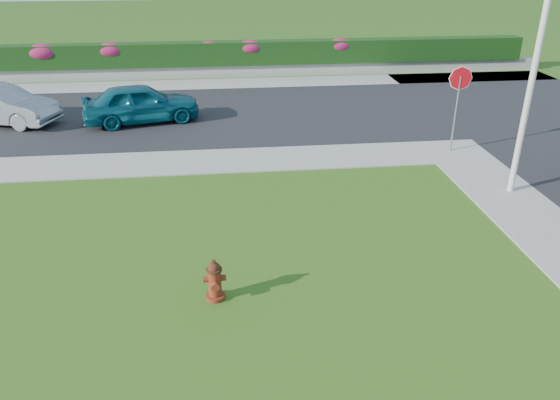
{
  "coord_description": "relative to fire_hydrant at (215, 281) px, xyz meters",
  "views": [
    {
      "loc": [
        -0.47,
        -6.84,
        6.21
      ],
      "look_at": [
        0.76,
        4.18,
        0.9
      ],
      "focal_mm": 35.0,
      "sensor_mm": 36.0,
      "label": 1
    }
  ],
  "objects": [
    {
      "name": "ground",
      "position": [
        0.74,
        -1.84,
        -0.41
      ],
      "size": [
        120.0,
        120.0,
        0.0
      ],
      "primitive_type": "plane",
      "color": "black",
      "rests_on": "ground"
    },
    {
      "name": "street_far",
      "position": [
        -4.26,
        12.16,
        -0.39
      ],
      "size": [
        26.0,
        8.0,
        0.04
      ],
      "primitive_type": "cube",
      "color": "black",
      "rests_on": "ground"
    },
    {
      "name": "sidewalk_far",
      "position": [
        -5.26,
        7.16,
        -0.39
      ],
      "size": [
        24.0,
        2.0,
        0.04
      ],
      "primitive_type": "cube",
      "color": "gray",
      "rests_on": "ground"
    },
    {
      "name": "curb_corner",
      "position": [
        7.74,
        7.16,
        -0.39
      ],
      "size": [
        2.0,
        2.0,
        0.04
      ],
      "primitive_type": "cube",
      "color": "gray",
      "rests_on": "ground"
    },
    {
      "name": "sidewalk_beyond",
      "position": [
        -0.26,
        17.16,
        -0.39
      ],
      "size": [
        34.0,
        2.0,
        0.04
      ],
      "primitive_type": "cube",
      "color": "gray",
      "rests_on": "ground"
    },
    {
      "name": "retaining_wall",
      "position": [
        -0.26,
        18.66,
        -0.11
      ],
      "size": [
        34.0,
        0.4,
        0.6
      ],
      "primitive_type": "cube",
      "color": "gray",
      "rests_on": "ground"
    },
    {
      "name": "hedge",
      "position": [
        -0.26,
        18.76,
        0.74
      ],
      "size": [
        32.0,
        0.9,
        1.1
      ],
      "primitive_type": "cube",
      "color": "black",
      "rests_on": "retaining_wall"
    },
    {
      "name": "fire_hydrant",
      "position": [
        0.0,
        0.0,
        0.0
      ],
      "size": [
        0.44,
        0.41,
        0.85
      ],
      "rotation": [
        0.0,
        0.0,
        0.06
      ],
      "color": "#541C0D",
      "rests_on": "ground"
    },
    {
      "name": "sedan_teal",
      "position": [
        -2.65,
        11.44,
        0.35
      ],
      "size": [
        4.48,
        2.61,
        1.43
      ],
      "primitive_type": "imported",
      "rotation": [
        0.0,
        0.0,
        1.8
      ],
      "color": "#0C5162",
      "rests_on": "street_far"
    },
    {
      "name": "sedan_silver",
      "position": [
        -7.74,
        11.79,
        0.32
      ],
      "size": [
        4.44,
        2.77,
        1.38
      ],
      "primitive_type": "imported",
      "rotation": [
        0.0,
        0.0,
        1.23
      ],
      "color": "#979A9E",
      "rests_on": "street_far"
    },
    {
      "name": "utility_pole",
      "position": [
        7.99,
        4.03,
        2.3
      ],
      "size": [
        0.16,
        0.16,
        5.4
      ],
      "primitive_type": "cylinder",
      "color": "silver",
      "rests_on": "ground"
    },
    {
      "name": "stop_sign",
      "position": [
        7.61,
        7.24,
        1.65
      ],
      "size": [
        0.75,
        0.06,
        2.75
      ],
      "rotation": [
        0.0,
        0.0,
        -0.41
      ],
      "color": "slate",
      "rests_on": "ground"
    },
    {
      "name": "flower_clump_b",
      "position": [
        -7.95,
        18.66,
        0.99
      ],
      "size": [
        1.55,
        1.0,
        0.78
      ],
      "primitive_type": "ellipsoid",
      "color": "#AC1D5E",
      "rests_on": "hedge"
    },
    {
      "name": "flower_clump_c",
      "position": [
        -4.82,
        18.66,
        1.01
      ],
      "size": [
        1.43,
        0.92,
        0.71
      ],
      "primitive_type": "ellipsoid",
      "color": "#AC1D5E",
      "rests_on": "hedge"
    },
    {
      "name": "flower_clump_d",
      "position": [
        -0.14,
        18.66,
        1.08
      ],
      "size": [
        1.07,
        0.69,
        0.54
      ],
      "primitive_type": "ellipsoid",
      "color": "#AC1D5E",
      "rests_on": "hedge"
    },
    {
      "name": "flower_clump_e",
      "position": [
        1.87,
        18.66,
        1.02
      ],
      "size": [
        1.38,
        0.89,
        0.69
      ],
      "primitive_type": "ellipsoid",
      "color": "#AC1D5E",
      "rests_on": "hedge"
    },
    {
      "name": "flower_clump_f",
      "position": [
        6.33,
        18.66,
        1.03
      ],
      "size": [
        1.33,
        0.86,
        0.67
      ],
      "primitive_type": "ellipsoid",
      "color": "#AC1D5E",
      "rests_on": "hedge"
    }
  ]
}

